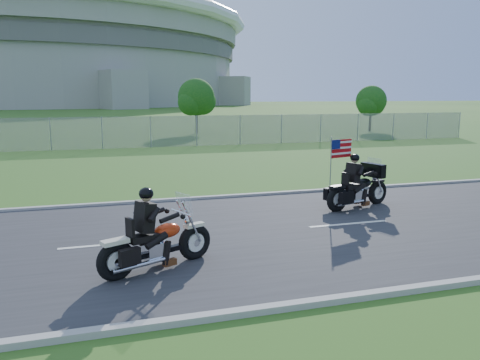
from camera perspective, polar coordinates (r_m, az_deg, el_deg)
name	(u,v)px	position (r m, az deg, el deg)	size (l,w,h in m)	color
ground	(197,239)	(11.18, -5.24, -7.14)	(420.00, 420.00, 0.00)	#214C17
road	(197,238)	(11.18, -5.24, -7.04)	(120.00, 8.00, 0.04)	#28282B
curb_north	(172,200)	(15.03, -8.29, -2.45)	(120.00, 0.18, 0.12)	#9E9B93
curb_south	(249,312)	(7.50, 1.11, -15.77)	(120.00, 0.18, 0.12)	#9E9B93
fence	(51,134)	(30.70, -22.09, 5.21)	(60.00, 0.03, 2.00)	gray
stadium	(44,59)	(181.77, -22.82, 13.44)	(140.40, 140.40, 29.20)	#A3A099
tree_fence_near	(197,99)	(41.31, -5.31, 9.79)	(3.52, 3.28, 4.75)	#382316
tree_fence_far	(371,102)	(45.42, 15.70, 9.08)	(3.08, 2.87, 4.20)	#382316
motorcycle_lead	(156,244)	(9.19, -10.25, -7.71)	(2.34, 1.26, 1.67)	black
motorcycle_follow	(358,190)	(14.33, 14.18, -1.16)	(2.42, 1.16, 2.07)	black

